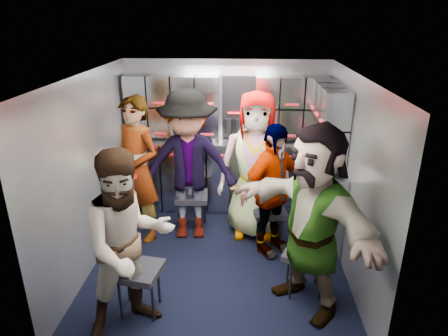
# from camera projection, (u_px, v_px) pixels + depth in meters

# --- Properties ---
(floor) EXTENTS (3.00, 3.00, 0.00)m
(floor) POSITION_uv_depth(u_px,v_px,m) (219.00, 258.00, 4.65)
(floor) COLOR black
(floor) RESTS_ON ground
(wall_back) EXTENTS (2.80, 0.04, 2.10)m
(wall_back) POSITION_uv_depth(u_px,v_px,m) (226.00, 135.00, 5.66)
(wall_back) COLOR #979DA5
(wall_back) RESTS_ON ground
(wall_left) EXTENTS (0.04, 3.00, 2.10)m
(wall_left) POSITION_uv_depth(u_px,v_px,m) (91.00, 172.00, 4.35)
(wall_left) COLOR #979DA5
(wall_left) RESTS_ON ground
(wall_right) EXTENTS (0.04, 3.00, 2.10)m
(wall_right) POSITION_uv_depth(u_px,v_px,m) (351.00, 178.00, 4.19)
(wall_right) COLOR #979DA5
(wall_right) RESTS_ON ground
(ceiling) EXTENTS (2.80, 3.00, 0.02)m
(ceiling) POSITION_uv_depth(u_px,v_px,m) (218.00, 76.00, 3.89)
(ceiling) COLOR silver
(ceiling) RESTS_ON wall_back
(cart_bank_back) EXTENTS (2.68, 0.38, 0.99)m
(cart_bank_back) POSITION_uv_depth(u_px,v_px,m) (225.00, 177.00, 5.67)
(cart_bank_back) COLOR #A1A5B1
(cart_bank_back) RESTS_ON ground
(cart_bank_left) EXTENTS (0.38, 0.76, 0.99)m
(cart_bank_left) POSITION_uv_depth(u_px,v_px,m) (128.00, 197.00, 5.06)
(cart_bank_left) COLOR #A1A5B1
(cart_bank_left) RESTS_ON ground
(counter) EXTENTS (2.68, 0.42, 0.03)m
(counter) POSITION_uv_depth(u_px,v_px,m) (225.00, 142.00, 5.48)
(counter) COLOR #B9BBC0
(counter) RESTS_ON cart_bank_back
(locker_bank_back) EXTENTS (2.68, 0.28, 0.82)m
(locker_bank_back) POSITION_uv_depth(u_px,v_px,m) (226.00, 107.00, 5.37)
(locker_bank_back) COLOR #A1A5B1
(locker_bank_back) RESTS_ON wall_back
(locker_bank_right) EXTENTS (0.28, 1.00, 0.82)m
(locker_bank_right) POSITION_uv_depth(u_px,v_px,m) (328.00, 120.00, 4.69)
(locker_bank_right) COLOR #A1A5B1
(locker_bank_right) RESTS_ON wall_right
(right_cabinet) EXTENTS (0.28, 1.20, 1.00)m
(right_cabinet) POSITION_uv_depth(u_px,v_px,m) (322.00, 200.00, 4.96)
(right_cabinet) COLOR #A1A5B1
(right_cabinet) RESTS_ON ground
(coffee_niche) EXTENTS (0.46, 0.16, 0.84)m
(coffee_niche) POSITION_uv_depth(u_px,v_px,m) (239.00, 107.00, 5.42)
(coffee_niche) COLOR black
(coffee_niche) RESTS_ON wall_back
(red_latch_strip) EXTENTS (2.60, 0.02, 0.03)m
(red_latch_strip) POSITION_uv_depth(u_px,v_px,m) (224.00, 156.00, 5.35)
(red_latch_strip) COLOR #A5141E
(red_latch_strip) RESTS_ON cart_bank_back
(jump_seat_near_left) EXTENTS (0.47, 0.45, 0.49)m
(jump_seat_near_left) POSITION_uv_depth(u_px,v_px,m) (138.00, 273.00, 3.69)
(jump_seat_near_left) COLOR black
(jump_seat_near_left) RESTS_ON ground
(jump_seat_mid_left) EXTENTS (0.44, 0.42, 0.48)m
(jump_seat_mid_left) POSITION_uv_depth(u_px,v_px,m) (192.00, 198.00, 5.17)
(jump_seat_mid_left) COLOR black
(jump_seat_mid_left) RESTS_ON ground
(jump_seat_center) EXTENTS (0.49, 0.48, 0.50)m
(jump_seat_center) POSITION_uv_depth(u_px,v_px,m) (254.00, 196.00, 5.22)
(jump_seat_center) COLOR black
(jump_seat_center) RESTS_ON ground
(jump_seat_mid_right) EXTENTS (0.44, 0.43, 0.46)m
(jump_seat_mid_right) POSITION_uv_depth(u_px,v_px,m) (269.00, 213.00, 4.83)
(jump_seat_mid_right) COLOR black
(jump_seat_mid_right) RESTS_ON ground
(jump_seat_near_right) EXTENTS (0.51, 0.50, 0.47)m
(jump_seat_near_right) POSITION_uv_depth(u_px,v_px,m) (306.00, 256.00, 3.96)
(jump_seat_near_right) COLOR black
(jump_seat_near_right) RESTS_ON ground
(attendant_standing) EXTENTS (0.79, 0.70, 1.80)m
(attendant_standing) POSITION_uv_depth(u_px,v_px,m) (137.00, 170.00, 4.80)
(attendant_standing) COLOR black
(attendant_standing) RESTS_ON ground
(attendant_arc_a) EXTENTS (1.04, 1.00, 1.70)m
(attendant_arc_a) POSITION_uv_depth(u_px,v_px,m) (129.00, 244.00, 3.37)
(attendant_arc_a) COLOR black
(attendant_arc_a) RESTS_ON ground
(attendant_arc_b) EXTENTS (1.26, 0.78, 1.87)m
(attendant_arc_b) POSITION_uv_depth(u_px,v_px,m) (189.00, 167.00, 4.81)
(attendant_arc_b) COLOR black
(attendant_arc_b) RESTS_ON ground
(attendant_arc_c) EXTENTS (0.92, 0.62, 1.84)m
(attendant_arc_c) POSITION_uv_depth(u_px,v_px,m) (255.00, 166.00, 4.88)
(attendant_arc_c) COLOR black
(attendant_arc_c) RESTS_ON ground
(attendant_arc_d) EXTENTS (0.93, 0.91, 1.57)m
(attendant_arc_d) POSITION_uv_depth(u_px,v_px,m) (272.00, 191.00, 4.52)
(attendant_arc_d) COLOR black
(attendant_arc_d) RESTS_ON ground
(attendant_arc_e) EXTENTS (1.47, 1.68, 1.83)m
(attendant_arc_e) POSITION_uv_depth(u_px,v_px,m) (312.00, 221.00, 3.61)
(attendant_arc_e) COLOR black
(attendant_arc_e) RESTS_ON ground
(bottle_left) EXTENTS (0.06, 0.06, 0.25)m
(bottle_left) POSITION_uv_depth(u_px,v_px,m) (214.00, 133.00, 5.39)
(bottle_left) COLOR white
(bottle_left) RESTS_ON counter
(bottle_mid) EXTENTS (0.06, 0.06, 0.27)m
(bottle_mid) POSITION_uv_depth(u_px,v_px,m) (172.00, 132.00, 5.42)
(bottle_mid) COLOR white
(bottle_mid) RESTS_ON counter
(bottle_right) EXTENTS (0.06, 0.06, 0.25)m
(bottle_right) POSITION_uv_depth(u_px,v_px,m) (242.00, 133.00, 5.37)
(bottle_right) COLOR white
(bottle_right) RESTS_ON counter
(cup_left) EXTENTS (0.07, 0.07, 0.09)m
(cup_left) POSITION_uv_depth(u_px,v_px,m) (179.00, 138.00, 5.44)
(cup_left) COLOR tan
(cup_left) RESTS_ON counter
(cup_right) EXTENTS (0.08, 0.08, 0.10)m
(cup_right) POSITION_uv_depth(u_px,v_px,m) (283.00, 139.00, 5.36)
(cup_right) COLOR tan
(cup_right) RESTS_ON counter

